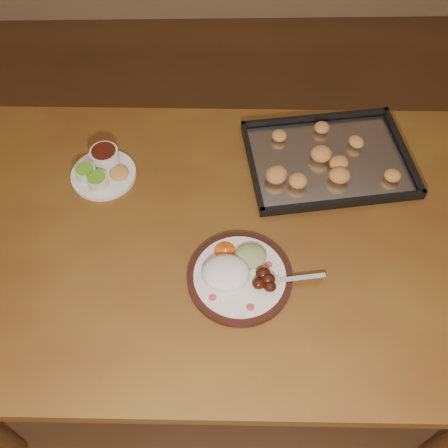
{
  "coord_description": "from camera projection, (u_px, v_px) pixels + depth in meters",
  "views": [
    {
      "loc": [
        0.05,
        -0.76,
        1.79
      ],
      "look_at": [
        0.07,
        -0.05,
        0.77
      ],
      "focal_mm": 40.0,
      "sensor_mm": 36.0,
      "label": 1
    }
  ],
  "objects": [
    {
      "name": "baking_tray",
      "position": [
        328.0,
        159.0,
        1.37
      ],
      "size": [
        0.47,
        0.37,
        0.05
      ],
      "rotation": [
        0.0,
        0.0,
        0.12
      ],
      "color": "black",
      "rests_on": "dining_table"
    },
    {
      "name": "dining_table",
      "position": [
        223.0,
        253.0,
        1.33
      ],
      "size": [
        1.53,
        0.95,
        0.75
      ],
      "rotation": [
        0.0,
        0.0,
        -0.03
      ],
      "color": "brown",
      "rests_on": "ground"
    },
    {
      "name": "dinner_plate",
      "position": [
        238.0,
        273.0,
        1.16
      ],
      "size": [
        0.32,
        0.25,
        0.06
      ],
      "rotation": [
        0.0,
        0.0,
        -0.14
      ],
      "color": "black",
      "rests_on": "dining_table"
    },
    {
      "name": "condiment_saucer",
      "position": [
        102.0,
        170.0,
        1.34
      ],
      "size": [
        0.17,
        0.17,
        0.06
      ],
      "rotation": [
        0.0,
        0.0,
        -0.39
      ],
      "color": "white",
      "rests_on": "dining_table"
    },
    {
      "name": "ground",
      "position": [
        207.0,
        327.0,
        1.91
      ],
      "size": [
        4.0,
        4.0,
        0.0
      ],
      "primitive_type": "plane",
      "color": "brown",
      "rests_on": "ground"
    }
  ]
}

